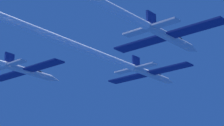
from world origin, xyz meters
TOP-DOWN VIEW (x-y plane):
  - jet_lead at (0.72, -22.49)m, footprint 19.99×73.26m

SIDE VIEW (x-z plane):
  - jet_lead at x=0.72m, z-range -0.85..2.46m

